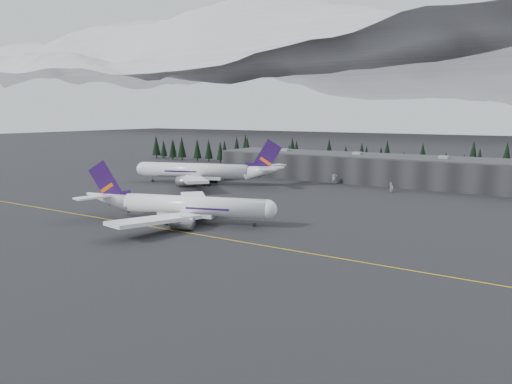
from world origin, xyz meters
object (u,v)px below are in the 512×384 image
Objects in this scene: gse_vehicle_b at (391,191)px; terminal at (377,169)px; jet_parked at (207,171)px; gse_vehicle_a at (334,183)px; jet_main at (178,205)px.

terminal is at bearing -164.22° from gse_vehicle_b.
terminal is 79.86m from jet_parked.
jet_parked is 58.39m from gse_vehicle_a.
jet_main is at bearing 104.42° from jet_parked.
gse_vehicle_b is at bearing -59.78° from terminal.
jet_parked is at bearing 104.25° from jet_main.
jet_main is 97.13m from gse_vehicle_b.
terminal is 35.05× the size of gse_vehicle_a.
jet_main reaches higher than terminal.
terminal is at bearing -159.13° from jet_parked.
jet_main is 13.06× the size of gse_vehicle_a.
jet_parked reaches higher than gse_vehicle_a.
gse_vehicle_a is at bearing 68.94° from jet_main.
jet_parked is at bearing -88.55° from gse_vehicle_b.
gse_vehicle_a is 1.09× the size of gse_vehicle_b.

